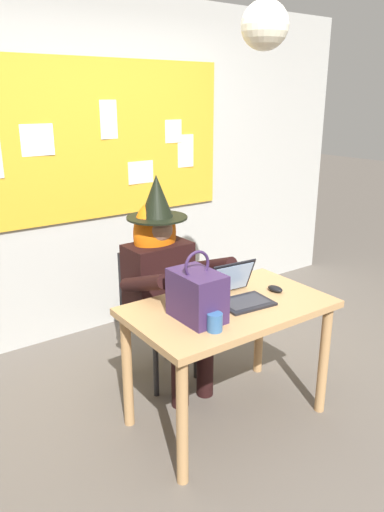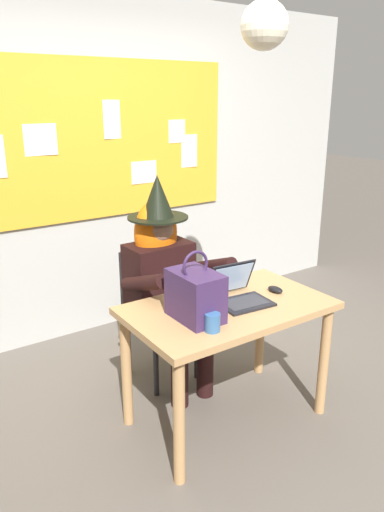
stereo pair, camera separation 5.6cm
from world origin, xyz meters
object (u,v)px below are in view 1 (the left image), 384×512
Objects in this scene: chair_at_desk at (154,307)px; computer_mouse at (275,289)px; person_costumed at (163,273)px; desk_main at (229,322)px; handbag at (197,295)px; laptop at (240,293)px; coffee_mug at (215,322)px.

computer_mouse is (0.43, -0.72, 0.27)m from chair_at_desk.
computer_mouse is at bearing 33.91° from person_costumed.
handbag is at bearing -171.71° from desk_main.
laptop is at bearing 7.65° from handbag.
computer_mouse reaches higher than desk_main.
chair_at_desk is 8.60× the size of computer_mouse.
chair_at_desk reaches higher than computer_mouse.
person_costumed is 4.29× the size of laptop.
handbag reaches higher than computer_mouse.
laptop is (0.15, -0.57, 0.02)m from person_costumed.
desk_main is 1.30× the size of chair_at_desk.
handbag is (-0.26, -0.04, 0.25)m from desk_main.
computer_mouse is (0.35, -0.01, 0.13)m from desk_main.
chair_at_desk is 0.98m from coffee_mug.
desk_main is at bearing 5.53° from person_costumed.
desk_main is 0.36m from handbag.
person_costumed reaches higher than chair_at_desk.
coffee_mug is at bearing -143.21° from laptop.
computer_mouse is (0.42, -0.60, -0.02)m from person_costumed.
person_costumed is (-0.07, 0.58, 0.14)m from desk_main.
chair_at_desk is at bearing 77.92° from coffee_mug.
person_costumed is at bearing 73.20° from handbag.
coffee_mug is (-0.27, -0.21, 0.16)m from desk_main.
chair_at_desk is 9.42× the size of coffee_mug.
laptop is 3.16× the size of computer_mouse.
coffee_mug is at bearing -142.58° from desk_main.
laptop is (0.08, 0.01, 0.16)m from desk_main.
desk_main is at bearing 173.32° from computer_mouse.
handbag is (-0.61, -0.02, 0.12)m from computer_mouse.
computer_mouse is at bearing 17.28° from coffee_mug.
person_costumed is at bearing 110.50° from laptop.
chair_at_desk is 0.85m from handbag.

